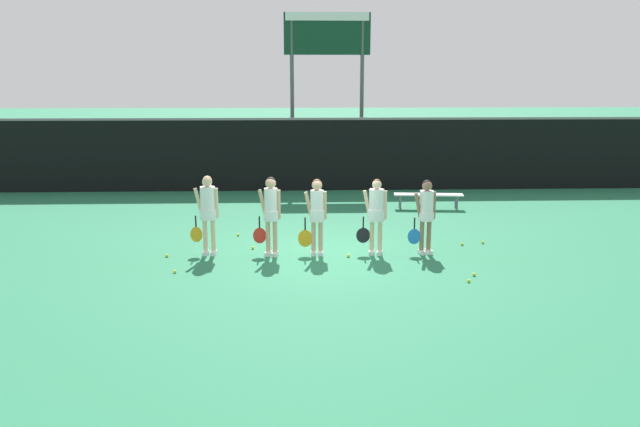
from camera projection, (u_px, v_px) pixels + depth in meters
ground_plane at (321, 254)px, 13.92m from camera, size 140.00×140.00×0.00m
fence_windscreen at (311, 154)px, 21.60m from camera, size 60.00×0.08×2.53m
scoreboard at (327, 53)px, 22.35m from camera, size 3.10×0.15×6.14m
bench_courtside at (428, 196)px, 18.71m from camera, size 2.08×0.55×0.45m
player_0 at (208, 208)px, 13.69m from camera, size 0.65×0.37×1.78m
player_1 at (271, 209)px, 13.62m from camera, size 0.62×0.34×1.76m
player_2 at (317, 211)px, 13.69m from camera, size 0.63×0.33×1.71m
player_3 at (376, 210)px, 13.73m from camera, size 0.66×0.37×1.70m
player_4 at (426, 210)px, 13.79m from camera, size 0.63×0.35×1.67m
tennis_ball_0 at (474, 274)px, 12.40m from camera, size 0.07×0.07×0.07m
tennis_ball_1 at (370, 240)px, 15.02m from camera, size 0.07×0.07×0.07m
tennis_ball_2 at (348, 256)px, 13.70m from camera, size 0.07×0.07×0.07m
tennis_ball_3 at (238, 235)px, 15.55m from camera, size 0.07×0.07×0.07m
tennis_ball_4 at (314, 247)px, 14.44m from camera, size 0.07×0.07×0.07m
tennis_ball_5 at (167, 255)px, 13.71m from camera, size 0.07×0.07×0.07m
tennis_ball_6 at (462, 244)px, 14.67m from camera, size 0.07×0.07×0.07m
tennis_ball_7 at (469, 281)px, 12.02m from camera, size 0.07×0.07×0.07m
tennis_ball_8 at (483, 242)px, 14.82m from camera, size 0.07×0.07×0.07m
tennis_ball_9 at (175, 272)px, 12.58m from camera, size 0.07×0.07×0.07m
tennis_ball_10 at (275, 244)px, 14.70m from camera, size 0.07×0.07×0.07m
tennis_ball_11 at (253, 248)px, 14.35m from camera, size 0.07×0.07×0.07m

